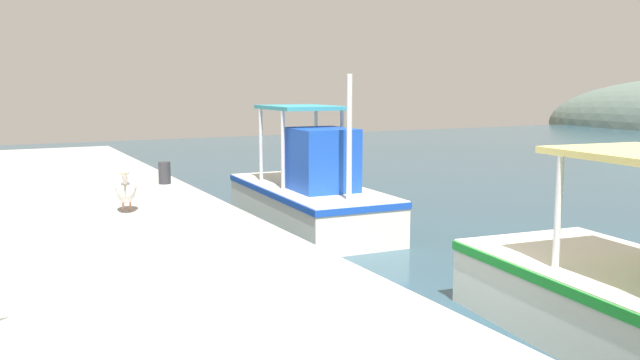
% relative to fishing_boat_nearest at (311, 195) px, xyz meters
% --- Properties ---
extents(fishing_boat_nearest, '(5.06, 2.18, 3.20)m').
position_rel_fishing_boat_nearest_xyz_m(fishing_boat_nearest, '(0.00, 0.00, 0.00)').
color(fishing_boat_nearest, silver).
rests_on(fishing_boat_nearest, ground).
extents(pelican, '(0.97, 0.48, 0.82)m').
position_rel_fishing_boat_nearest_xyz_m(pelican, '(0.55, -3.88, 0.49)').
color(pelican, tan).
rests_on(pelican, quay_pier).
extents(mooring_bollard_nearest, '(0.27, 0.27, 0.50)m').
position_rel_fishing_boat_nearest_xyz_m(mooring_bollard_nearest, '(-2.39, -2.48, 0.34)').
color(mooring_bollard_nearest, '#333338').
rests_on(mooring_bollard_nearest, quay_pier).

